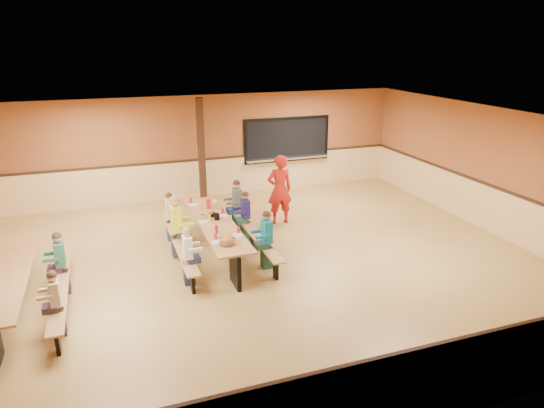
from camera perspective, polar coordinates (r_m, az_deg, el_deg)
name	(u,v)px	position (r m, az deg, el deg)	size (l,w,h in m)	color
ground	(257,264)	(10.32, -1.83, -7.03)	(12.00, 12.00, 0.00)	olive
room_envelope	(256,233)	(10.04, -1.87, -3.49)	(12.04, 10.04, 3.02)	brown
kitchen_pass_through	(287,141)	(15.14, 1.78, 7.36)	(2.78, 0.28, 1.38)	black
structural_post	(201,152)	(13.84, -8.30, 6.12)	(0.18, 0.18, 3.00)	black
cafeteria_table_main	(216,231)	(10.65, -6.60, -3.21)	(1.91, 3.70, 0.74)	#AF7645
cafeteria_table_second	(8,284)	(9.54, -28.60, -8.30)	(1.91, 3.70, 0.74)	#AF7645
seated_child_white_left	(188,256)	(9.42, -9.85, -6.09)	(0.34, 0.28, 1.16)	white
seated_adult_yellow	(176,227)	(10.62, -11.18, -2.64)	(0.44, 0.36, 1.36)	yellow
seated_child_grey_left	(170,217)	(11.55, -11.88, -1.48)	(0.34, 0.28, 1.14)	silver
seated_child_teal_right	(267,240)	(9.93, -0.62, -4.25)	(0.37, 0.31, 1.22)	#117297
seated_child_navy_right	(246,217)	(11.28, -3.13, -1.48)	(0.35, 0.29, 1.18)	navy
seated_child_char_right	(237,205)	(11.92, -4.12, -0.17)	(0.39, 0.32, 1.26)	#4D5256
seated_child_green_sec	(61,264)	(9.76, -23.57, -6.45)	(0.36, 0.30, 1.19)	#2D6B57
seated_child_tan_sec	(56,304)	(8.49, -24.03, -10.69)	(0.32, 0.26, 1.11)	beige
standing_woman	(280,190)	(12.26, 0.90, 1.72)	(0.65, 0.43, 1.79)	red
punch_pitcher	(209,204)	(11.43, -7.38, 0.05)	(0.16, 0.16, 0.22)	red
chip_bowl	(227,241)	(9.41, -5.30, -4.33)	(0.32, 0.32, 0.15)	orange
napkin_dispenser	(217,217)	(10.71, -6.53, -1.49)	(0.10, 0.14, 0.13)	black
condiment_mustard	(210,218)	(10.61, -7.36, -1.60)	(0.06, 0.06, 0.17)	yellow
condiment_ketchup	(216,229)	(9.96, -6.55, -2.97)	(0.06, 0.06, 0.17)	#B2140F
table_paddle	(212,210)	(10.91, -7.10, -0.73)	(0.16, 0.16, 0.56)	black
place_settings	(216,220)	(10.56, -6.65, -1.86)	(0.65, 3.30, 0.11)	beige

